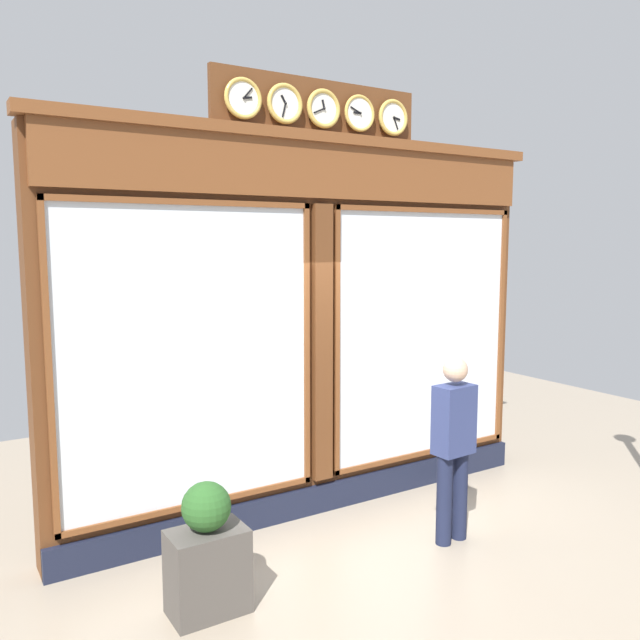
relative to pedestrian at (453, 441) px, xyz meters
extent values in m
cube|color=#5B3319|center=(0.66, -1.34, 0.88)|extent=(5.22, 0.30, 3.61)
cube|color=#191E33|center=(0.66, -1.17, -0.79)|extent=(5.22, 0.08, 0.28)
cube|color=brown|center=(0.66, -1.15, 2.43)|extent=(5.11, 0.08, 0.51)
cube|color=brown|center=(0.66, -1.17, 2.73)|extent=(5.32, 0.20, 0.10)
cube|color=silver|center=(-0.67, -1.17, 0.77)|extent=(2.26, 0.02, 2.60)
cube|color=brown|center=(-0.67, -1.15, 2.10)|extent=(2.36, 0.04, 0.05)
cube|color=brown|center=(-0.67, -1.15, -0.56)|extent=(2.36, 0.04, 0.05)
cube|color=brown|center=(-1.82, -1.15, 0.77)|extent=(0.05, 0.04, 2.70)
cube|color=brown|center=(0.49, -1.15, 0.77)|extent=(0.05, 0.04, 2.70)
cube|color=silver|center=(1.99, -1.17, 0.77)|extent=(2.26, 0.02, 2.60)
cube|color=brown|center=(1.99, -1.15, 2.10)|extent=(2.36, 0.04, 0.05)
cube|color=brown|center=(1.99, -1.15, -0.56)|extent=(2.36, 0.04, 0.05)
cube|color=brown|center=(3.14, -1.15, 0.77)|extent=(0.05, 0.04, 2.70)
cube|color=brown|center=(0.84, -1.15, 0.77)|extent=(0.05, 0.04, 2.70)
cube|color=#5B3319|center=(0.66, -1.16, 0.77)|extent=(0.20, 0.10, 2.70)
cube|color=#5B3319|center=(0.66, -1.21, 2.99)|extent=(2.19, 0.06, 0.55)
cylinder|color=white|center=(-0.16, -1.13, 2.99)|extent=(0.29, 0.02, 0.29)
torus|color=gold|center=(-0.16, -1.12, 2.99)|extent=(0.36, 0.04, 0.36)
cube|color=black|center=(-0.20, -1.11, 2.98)|extent=(0.08, 0.01, 0.03)
cube|color=black|center=(-0.18, -1.11, 2.94)|extent=(0.06, 0.01, 0.12)
sphere|color=black|center=(-0.16, -1.11, 2.99)|extent=(0.02, 0.02, 0.02)
cylinder|color=white|center=(0.25, -1.13, 2.99)|extent=(0.29, 0.02, 0.29)
torus|color=gold|center=(0.25, -1.12, 2.99)|extent=(0.35, 0.03, 0.35)
cube|color=black|center=(0.29, -1.11, 2.99)|extent=(0.08, 0.01, 0.02)
cube|color=black|center=(0.31, -1.11, 3.02)|extent=(0.12, 0.01, 0.06)
sphere|color=black|center=(0.25, -1.11, 2.99)|extent=(0.02, 0.02, 0.02)
cylinder|color=white|center=(0.66, -1.13, 2.99)|extent=(0.29, 0.02, 0.29)
torus|color=gold|center=(0.66, -1.12, 2.99)|extent=(0.36, 0.04, 0.36)
cube|color=black|center=(0.67, -1.11, 3.03)|extent=(0.04, 0.01, 0.08)
cube|color=black|center=(0.72, -1.11, 2.97)|extent=(0.12, 0.01, 0.06)
sphere|color=black|center=(0.66, -1.11, 2.99)|extent=(0.02, 0.02, 0.02)
cylinder|color=white|center=(1.07, -1.13, 2.99)|extent=(0.29, 0.02, 0.29)
torus|color=gold|center=(1.07, -1.12, 2.99)|extent=(0.36, 0.04, 0.36)
cube|color=black|center=(1.09, -1.11, 3.03)|extent=(0.06, 0.01, 0.08)
cube|color=black|center=(1.09, -1.11, 2.93)|extent=(0.04, 0.01, 0.12)
sphere|color=black|center=(1.07, -1.11, 2.99)|extent=(0.02, 0.02, 0.02)
cylinder|color=white|center=(1.48, -1.13, 2.99)|extent=(0.29, 0.02, 0.29)
torus|color=gold|center=(1.48, -1.12, 2.99)|extent=(0.35, 0.04, 0.35)
cube|color=black|center=(1.44, -1.11, 3.00)|extent=(0.08, 0.01, 0.03)
cube|color=black|center=(1.44, -1.11, 3.04)|extent=(0.09, 0.01, 0.10)
sphere|color=black|center=(1.48, -1.11, 2.99)|extent=(0.02, 0.02, 0.02)
cylinder|color=#191E38|center=(0.10, 0.01, -0.52)|extent=(0.14, 0.14, 0.82)
cylinder|color=#191E38|center=(-0.10, -0.01, -0.52)|extent=(0.14, 0.14, 0.82)
cube|color=navy|center=(0.00, 0.00, 0.20)|extent=(0.37, 0.24, 0.62)
sphere|color=tan|center=(0.00, 0.00, 0.65)|extent=(0.22, 0.22, 0.22)
cube|color=#4C4742|center=(2.30, -0.10, -0.62)|extent=(0.56, 0.36, 0.63)
sphere|color=#285623|center=(2.30, -0.10, -0.12)|extent=(0.36, 0.36, 0.36)
camera|label=1|loc=(3.94, 4.07, 1.77)|focal=36.05mm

